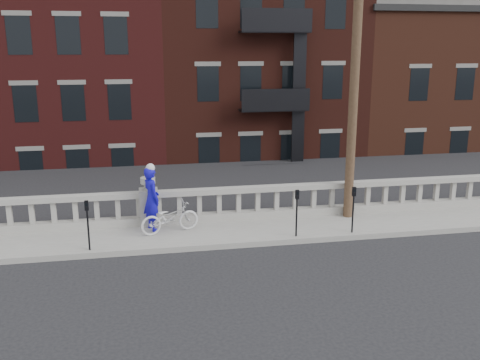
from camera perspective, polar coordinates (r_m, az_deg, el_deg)
The scene contains 11 objects.
ground at distance 12.86m, azimuth -9.14°, elevation -10.97°, with size 120.00×120.00×0.00m, color black.
sidewalk at distance 15.60m, azimuth -9.51°, elevation -6.07°, with size 32.00×2.20×0.15m, color gray.
balustrade at distance 16.33m, azimuth -9.68°, elevation -3.07°, with size 28.00×0.34×1.03m.
planter_pedestal at distance 16.27m, azimuth -9.70°, elevation -2.43°, with size 0.55×0.55×1.76m.
lower_level at distance 34.82m, azimuth -9.61°, elevation 9.40°, with size 80.00×44.00×20.80m.
utility_pole at distance 16.53m, azimuth 12.26°, elevation 13.22°, with size 1.60×0.28×10.00m.
parking_meter_b at distance 14.57m, azimuth -15.95°, elevation -4.08°, with size 0.10×0.09×1.36m.
parking_meter_c at distance 15.11m, azimuth 6.08°, elevation -2.95°, with size 0.10×0.09×1.36m.
parking_meter_d at distance 15.66m, azimuth 12.00°, elevation -2.57°, with size 0.10×0.09×1.36m.
bicycle at distance 15.57m, azimuth -7.50°, elevation -3.98°, with size 0.60×1.73×0.91m, color silver.
cyclist at distance 15.76m, azimuth -9.41°, elevation -1.98°, with size 0.69×0.45×1.88m, color #120BAF.
Camera 1 is at (-0.16, -11.66, 5.43)m, focal length 40.00 mm.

